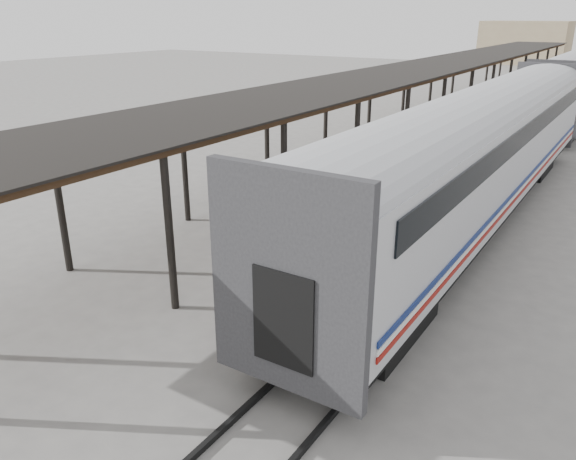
{
  "coord_description": "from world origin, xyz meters",
  "views": [
    {
      "loc": [
        7.73,
        -10.93,
        6.86
      ],
      "look_at": [
        0.49,
        0.36,
        1.7
      ],
      "focal_mm": 35.0,
      "sensor_mm": 36.0,
      "label": 1
    }
  ],
  "objects_px": {
    "baggage_cart": "(277,288)",
    "luggage_tug": "(396,155)",
    "porter": "(270,256)",
    "pedestrian": "(421,138)"
  },
  "relations": [
    {
      "from": "baggage_cart",
      "to": "porter",
      "type": "xyz_separation_m",
      "value": [
        0.25,
        -0.65,
        1.13
      ]
    },
    {
      "from": "luggage_tug",
      "to": "baggage_cart",
      "type": "bearing_deg",
      "value": -64.51
    },
    {
      "from": "luggage_tug",
      "to": "porter",
      "type": "height_order",
      "value": "porter"
    },
    {
      "from": "baggage_cart",
      "to": "luggage_tug",
      "type": "relative_size",
      "value": 1.54
    },
    {
      "from": "baggage_cart",
      "to": "pedestrian",
      "type": "xyz_separation_m",
      "value": [
        -2.82,
        17.44,
        0.3
      ]
    },
    {
      "from": "pedestrian",
      "to": "porter",
      "type": "bearing_deg",
      "value": 115.18
    },
    {
      "from": "baggage_cart",
      "to": "luggage_tug",
      "type": "distance_m",
      "value": 15.17
    },
    {
      "from": "baggage_cart",
      "to": "porter",
      "type": "height_order",
      "value": "porter"
    },
    {
      "from": "baggage_cart",
      "to": "pedestrian",
      "type": "relative_size",
      "value": 1.27
    },
    {
      "from": "luggage_tug",
      "to": "pedestrian",
      "type": "height_order",
      "value": "pedestrian"
    }
  ]
}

